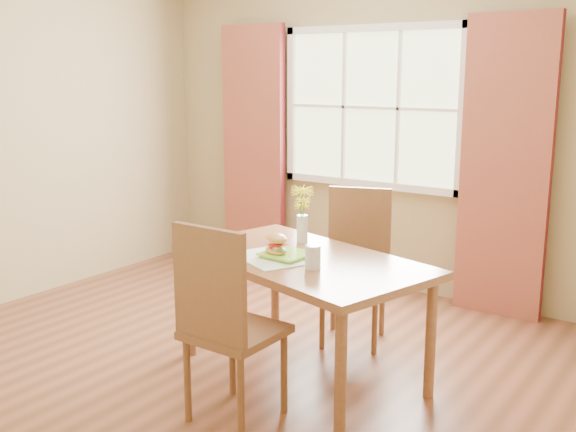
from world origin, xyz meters
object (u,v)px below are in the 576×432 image
(water_glass, at_px, (313,257))
(flower_vase, at_px, (302,209))
(chair_far, at_px, (356,258))
(croissant_sandwich, at_px, (276,244))
(dining_table, at_px, (302,269))
(chair_near, at_px, (223,317))

(water_glass, height_order, flower_vase, flower_vase)
(chair_far, distance_m, croissant_sandwich, 0.84)
(dining_table, xyz_separation_m, chair_near, (-0.00, -0.71, -0.08))
(chair_far, xyz_separation_m, water_glass, (0.21, -0.87, 0.24))
(croissant_sandwich, xyz_separation_m, flower_vase, (-0.07, 0.38, 0.14))
(dining_table, bearing_deg, water_glass, -27.72)
(dining_table, relative_size, chair_far, 1.63)
(croissant_sandwich, height_order, flower_vase, flower_vase)
(croissant_sandwich, bearing_deg, flower_vase, 126.66)
(chair_far, bearing_deg, water_glass, -95.66)
(flower_vase, bearing_deg, water_glass, -50.55)
(dining_table, distance_m, flower_vase, 0.45)
(chair_far, height_order, flower_vase, flower_vase)
(dining_table, distance_m, croissant_sandwich, 0.22)
(chair_far, bearing_deg, chair_near, -107.98)
(chair_near, distance_m, croissant_sandwich, 0.67)
(croissant_sandwich, relative_size, water_glass, 1.52)
(chair_near, height_order, flower_vase, flower_vase)
(flower_vase, bearing_deg, chair_far, 69.55)
(chair_near, height_order, croissant_sandwich, chair_near)
(dining_table, relative_size, flower_vase, 4.66)
(dining_table, distance_m, water_glass, 0.28)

